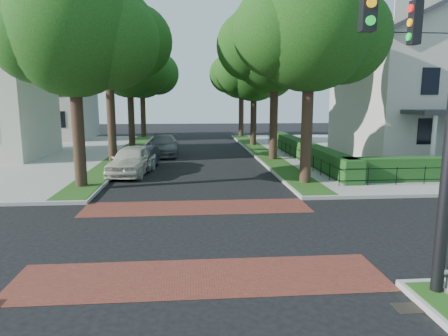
{
  "coord_description": "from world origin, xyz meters",
  "views": [
    {
      "loc": [
        -0.18,
        -12.31,
        4.27
      ],
      "look_at": [
        1.09,
        3.16,
        1.6
      ],
      "focal_mm": 32.0,
      "sensor_mm": 36.0,
      "label": 1
    }
  ],
  "objects_px": {
    "parked_car_front": "(132,160)",
    "parked_car_rear": "(164,145)",
    "traffic_signal": "(441,78)",
    "parked_car_middle": "(142,158)"
  },
  "relations": [
    {
      "from": "parked_car_front",
      "to": "parked_car_rear",
      "type": "relative_size",
      "value": 0.94
    },
    {
      "from": "traffic_signal",
      "to": "parked_car_middle",
      "type": "relative_size",
      "value": 1.87
    },
    {
      "from": "parked_car_front",
      "to": "parked_car_middle",
      "type": "xyz_separation_m",
      "value": [
        0.36,
        1.82,
        -0.14
      ]
    },
    {
      "from": "traffic_signal",
      "to": "parked_car_front",
      "type": "relative_size",
      "value": 1.62
    },
    {
      "from": "parked_car_front",
      "to": "parked_car_middle",
      "type": "height_order",
      "value": "parked_car_front"
    },
    {
      "from": "parked_car_middle",
      "to": "parked_car_rear",
      "type": "bearing_deg",
      "value": 87.48
    },
    {
      "from": "traffic_signal",
      "to": "parked_car_front",
      "type": "bearing_deg",
      "value": 119.44
    },
    {
      "from": "traffic_signal",
      "to": "parked_car_middle",
      "type": "height_order",
      "value": "traffic_signal"
    },
    {
      "from": "traffic_signal",
      "to": "parked_car_rear",
      "type": "distance_m",
      "value": 24.48
    },
    {
      "from": "traffic_signal",
      "to": "parked_car_rear",
      "type": "bearing_deg",
      "value": 107.31
    }
  ]
}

